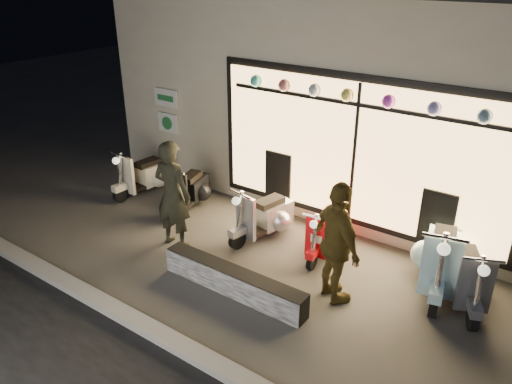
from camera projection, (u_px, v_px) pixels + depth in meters
ground at (249, 268)px, 8.02m from camera, size 40.00×40.00×0.00m
kerb at (159, 334)px, 6.52m from camera, size 40.00×0.25×0.12m
shop_building at (384, 82)px, 10.82m from camera, size 10.20×6.23×4.20m
graffiti_barrier at (234, 281)px, 7.36m from camera, size 2.42×0.28×0.40m
scooter_silver at (267, 215)px, 8.86m from camera, size 0.62×1.38×0.98m
scooter_red at (327, 232)px, 8.37m from camera, size 0.48×1.23×0.88m
scooter_black at (190, 188)px, 9.91m from camera, size 0.64×1.34×0.95m
scooter_cream at (147, 174)px, 10.57m from camera, size 0.49×1.37×0.98m
scooter_blue at (441, 256)px, 7.47m from camera, size 0.76×1.65×1.17m
scooter_grey at (466, 273)px, 7.19m from camera, size 0.83×1.39×1.01m
man at (173, 195)px, 8.31m from camera, size 0.73×0.51×1.90m
woman at (337, 244)px, 6.93m from camera, size 1.15×0.98×1.85m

